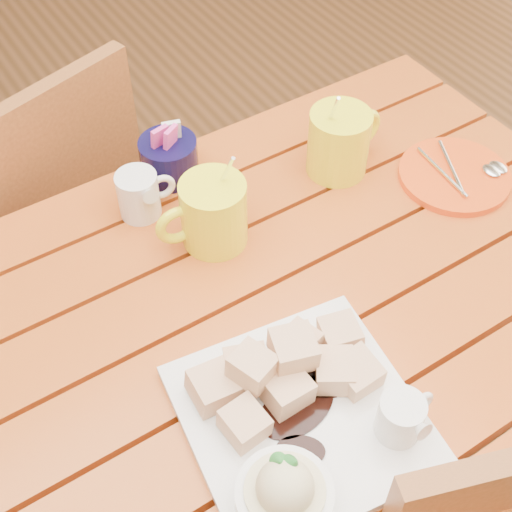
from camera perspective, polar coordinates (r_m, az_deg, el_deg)
table at (r=1.06m, az=0.29°, el=-9.28°), size 1.20×0.79×0.75m
dessert_plate at (r=0.86m, az=3.48°, el=-13.28°), size 0.31×0.31×0.11m
coffee_mug_left at (r=1.04m, az=-3.57°, el=3.46°), size 0.14×0.10×0.16m
coffee_mug_right at (r=1.16m, az=6.74°, el=9.13°), size 0.14×0.10×0.17m
cream_pitcher at (r=1.10m, az=-9.28°, el=4.95°), size 0.09×0.08×0.08m
sugar_caddy at (r=1.16m, az=-6.98°, el=7.83°), size 0.09×0.09×0.10m
orange_saucer at (r=1.21m, az=15.67°, el=6.24°), size 0.18×0.18×0.02m
chair_far at (r=1.49m, az=-17.44°, el=1.27°), size 0.52×0.52×0.88m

